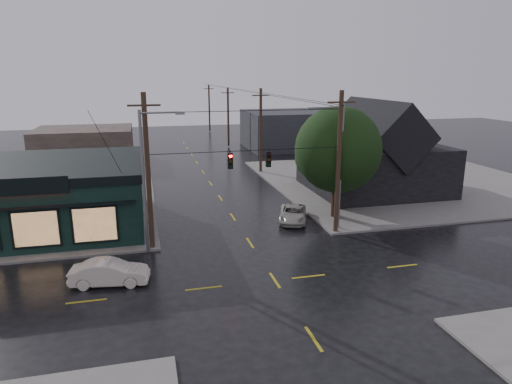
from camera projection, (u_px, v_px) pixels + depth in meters
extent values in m
plane|color=black|center=(275.00, 280.00, 25.53)|extent=(160.00, 160.00, 0.00)
cube|color=#5F5D59|center=(401.00, 181.00, 49.00)|extent=(28.00, 28.00, 0.15)
cube|color=black|center=(31.00, 199.00, 33.63)|extent=(16.00, 12.00, 4.20)
cube|color=black|center=(26.00, 167.00, 33.02)|extent=(16.30, 12.30, 0.60)
cube|color=#FF1E14|center=(3.00, 188.00, 27.30)|extent=(7.00, 0.16, 0.90)
cube|color=black|center=(373.00, 167.00, 44.42)|extent=(12.00, 11.00, 4.50)
cylinder|color=black|center=(336.00, 193.00, 36.09)|extent=(0.70, 0.70, 3.87)
sphere|color=black|center=(338.00, 150.00, 35.22)|extent=(6.73, 6.73, 6.73)
cylinder|color=black|center=(248.00, 151.00, 30.05)|extent=(13.00, 0.04, 0.04)
cube|color=#342A25|center=(85.00, 145.00, 59.22)|extent=(12.00, 10.00, 4.40)
cube|color=#25262B|center=(292.00, 129.00, 70.83)|extent=(14.00, 12.00, 5.60)
imported|color=beige|center=(110.00, 273.00, 24.89)|extent=(4.36, 2.02, 1.38)
imported|color=#A8A59B|center=(293.00, 214.00, 35.61)|extent=(3.37, 4.77, 1.21)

